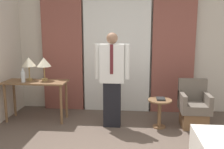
# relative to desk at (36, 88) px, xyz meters

# --- Properties ---
(wall_back) EXTENTS (10.00, 0.06, 2.70)m
(wall_back) POSITION_rel_desk_xyz_m (1.54, 0.88, 0.69)
(wall_back) COLOR beige
(wall_back) RESTS_ON ground_plane
(curtain_sheer_center) EXTENTS (1.43, 0.06, 2.58)m
(curtain_sheer_center) POSITION_rel_desk_xyz_m (1.54, 0.75, 0.63)
(curtain_sheer_center) COLOR white
(curtain_sheer_center) RESTS_ON ground_plane
(curtain_drape_left) EXTENTS (0.89, 0.06, 2.58)m
(curtain_drape_left) POSITION_rel_desk_xyz_m (0.34, 0.75, 0.63)
(curtain_drape_left) COLOR brown
(curtain_drape_left) RESTS_ON ground_plane
(curtain_drape_right) EXTENTS (0.89, 0.06, 2.58)m
(curtain_drape_right) POSITION_rel_desk_xyz_m (2.74, 0.75, 0.63)
(curtain_drape_right) COLOR brown
(curtain_drape_right) RESTS_ON ground_plane
(desk) EXTENTS (1.22, 0.49, 0.79)m
(desk) POSITION_rel_desk_xyz_m (0.00, 0.00, 0.00)
(desk) COLOR brown
(desk) RESTS_ON ground_plane
(table_lamp_left) EXTENTS (0.28, 0.28, 0.46)m
(table_lamp_left) POSITION_rel_desk_xyz_m (-0.15, 0.09, 0.49)
(table_lamp_left) COLOR #9E7F47
(table_lamp_left) RESTS_ON desk
(table_lamp_right) EXTENTS (0.28, 0.28, 0.46)m
(table_lamp_right) POSITION_rel_desk_xyz_m (0.15, 0.09, 0.49)
(table_lamp_right) COLOR #9E7F47
(table_lamp_right) RESTS_ON desk
(bottle_near_edge) EXTENTS (0.08, 0.08, 0.27)m
(bottle_near_edge) POSITION_rel_desk_xyz_m (-0.20, -0.11, 0.25)
(bottle_near_edge) COLOR silver
(bottle_near_edge) RESTS_ON desk
(person) EXTENTS (0.63, 0.21, 1.74)m
(person) POSITION_rel_desk_xyz_m (1.52, -0.19, 0.29)
(person) COLOR black
(person) RESTS_ON ground_plane
(armchair) EXTENTS (0.53, 0.55, 0.87)m
(armchair) POSITION_rel_desk_xyz_m (3.04, -0.05, -0.32)
(armchair) COLOR brown
(armchair) RESTS_ON ground_plane
(side_table) EXTENTS (0.43, 0.43, 0.53)m
(side_table) POSITION_rel_desk_xyz_m (2.40, -0.17, -0.30)
(side_table) COLOR brown
(side_table) RESTS_ON ground_plane
(book) EXTENTS (0.15, 0.20, 0.03)m
(book) POSITION_rel_desk_xyz_m (2.41, -0.17, -0.11)
(book) COLOR black
(book) RESTS_ON side_table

